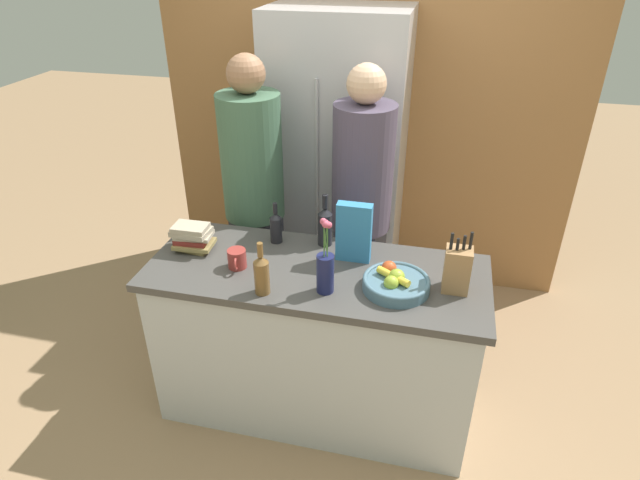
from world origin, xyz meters
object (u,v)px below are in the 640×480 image
object	(u,v)px
book_stack	(193,237)
fruit_bowl	(396,282)
refrigerator	(337,166)
cereal_box	(354,232)
coffee_mug	(237,259)
bottle_oil	(276,227)
knife_block	(457,269)
flower_vase	(325,269)
bottle_vinegar	(262,274)
bottle_wine	(325,225)
person_in_blue	(361,203)
person_at_sink	(254,191)

from	to	relation	value
book_stack	fruit_bowl	bearing A→B (deg)	-6.46
refrigerator	cereal_box	distance (m)	1.04
coffee_mug	bottle_oil	size ratio (longest dim) A/B	0.57
knife_block	book_stack	distance (m)	1.33
flower_vase	book_stack	world-z (taller)	flower_vase
bottle_vinegar	coffee_mug	bearing A→B (deg)	137.50
flower_vase	bottle_wine	world-z (taller)	flower_vase
flower_vase	bottle_wine	bearing A→B (deg)	103.01
cereal_box	coffee_mug	distance (m)	0.59
cereal_box	bottle_oil	world-z (taller)	cereal_box
cereal_box	bottle_wine	xyz separation A→B (m)	(-0.17, 0.12, -0.04)
book_stack	coffee_mug	bearing A→B (deg)	-21.91
cereal_box	person_in_blue	world-z (taller)	person_in_blue
knife_block	bottle_wine	distance (m)	0.73
bottle_wine	person_at_sink	world-z (taller)	person_at_sink
book_stack	bottle_vinegar	distance (m)	0.55
person_in_blue	book_stack	bearing A→B (deg)	-130.54
flower_vase	bottle_oil	xyz separation A→B (m)	(-0.35, 0.38, -0.03)
refrigerator	person_at_sink	xyz separation A→B (m)	(-0.38, -0.57, 0.03)
bottle_oil	person_at_sink	size ratio (longest dim) A/B	0.13
cereal_box	book_stack	world-z (taller)	cereal_box
refrigerator	fruit_bowl	size ratio (longest dim) A/B	6.35
bottle_wine	person_in_blue	size ratio (longest dim) A/B	0.16
flower_vase	book_stack	size ratio (longest dim) A/B	1.79
knife_block	bottle_oil	bearing A→B (deg)	165.88
cereal_box	person_at_sink	size ratio (longest dim) A/B	0.17
cereal_box	coffee_mug	bearing A→B (deg)	-159.17
coffee_mug	bottle_oil	world-z (taller)	bottle_oil
bottle_oil	bottle_wine	bearing A→B (deg)	7.72
refrigerator	bottle_wine	xyz separation A→B (m)	(0.12, -0.88, 0.03)
fruit_bowl	person_at_sink	xyz separation A→B (m)	(-0.91, 0.64, 0.07)
knife_block	bottle_wine	size ratio (longest dim) A/B	1.05
cereal_box	person_at_sink	xyz separation A→B (m)	(-0.67, 0.43, -0.04)
bottle_wine	book_stack	bearing A→B (deg)	-162.41
knife_block	coffee_mug	distance (m)	1.04
bottle_oil	person_in_blue	bearing A→B (deg)	42.94
bottle_wine	person_at_sink	xyz separation A→B (m)	(-0.50, 0.31, -0.00)
knife_block	cereal_box	size ratio (longest dim) A/B	0.97
flower_vase	person_in_blue	world-z (taller)	person_in_blue
book_stack	bottle_oil	size ratio (longest dim) A/B	0.93
fruit_bowl	cereal_box	size ratio (longest dim) A/B	1.01
bottle_wine	bottle_vinegar	bearing A→B (deg)	-110.00
bottle_oil	person_in_blue	distance (m)	0.54
flower_vase	person_at_sink	bearing A→B (deg)	129.32
knife_block	flower_vase	world-z (taller)	flower_vase
refrigerator	flower_vase	xyz separation A→B (m)	(0.21, -1.30, 0.04)
person_at_sink	bottle_wine	bearing A→B (deg)	-15.26
book_stack	bottle_wine	world-z (taller)	bottle_wine
flower_vase	bottle_vinegar	distance (m)	0.29
refrigerator	knife_block	distance (m)	1.40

